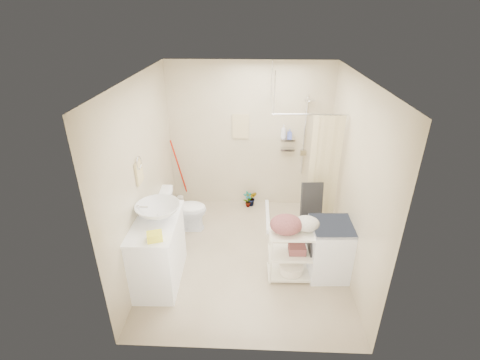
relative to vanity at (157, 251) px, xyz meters
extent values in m
plane|color=tan|center=(1.16, 0.54, -0.47)|extent=(3.20, 3.20, 0.00)
cube|color=silver|center=(1.16, 0.54, 2.13)|extent=(2.80, 3.20, 0.04)
cube|color=beige|center=(1.16, 2.14, 0.83)|extent=(2.80, 0.04, 2.60)
cube|color=beige|center=(1.16, -1.06, 0.83)|extent=(2.80, 0.04, 2.60)
cube|color=beige|center=(-0.24, 0.54, 0.83)|extent=(0.04, 3.20, 2.60)
cube|color=beige|center=(2.56, 0.54, 0.83)|extent=(0.04, 3.20, 2.60)
cube|color=white|center=(0.00, 0.00, 0.00)|extent=(0.62, 1.08, 0.93)
imported|color=silver|center=(0.05, 0.08, 0.57)|extent=(0.63, 0.63, 0.20)
cube|color=yellow|center=(0.12, -0.39, 0.52)|extent=(0.21, 0.18, 0.10)
cube|color=gold|center=(0.17, -0.36, -0.39)|extent=(0.31, 0.26, 0.15)
imported|color=white|center=(0.12, 1.22, -0.10)|extent=(0.74, 0.44, 0.73)
imported|color=brown|center=(1.15, 1.95, -0.31)|extent=(0.20, 0.18, 0.31)
imported|color=#955029|center=(1.23, 2.00, -0.32)|extent=(0.17, 0.14, 0.30)
cube|color=beige|center=(1.01, 2.12, 1.03)|extent=(0.28, 0.03, 0.42)
imported|color=silver|center=(1.74, 2.07, 0.97)|extent=(0.11, 0.11, 0.24)
imported|color=#4A59B7|center=(1.85, 2.07, 0.93)|extent=(0.08, 0.08, 0.16)
cube|color=white|center=(2.30, 0.22, -0.07)|extent=(0.57, 0.59, 0.80)
camera|label=1|loc=(1.24, -3.62, 2.89)|focal=26.00mm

